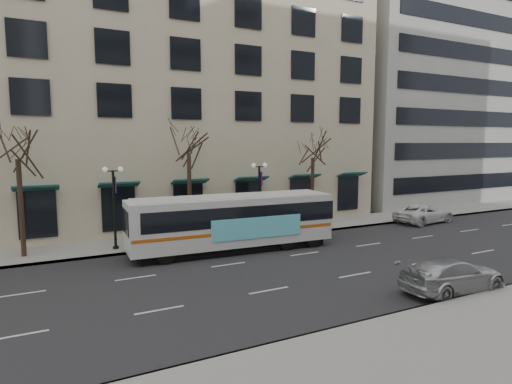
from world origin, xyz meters
TOP-DOWN VIEW (x-y plane):
  - ground at (0.00, 0.00)m, footprint 160.00×160.00m
  - sidewalk_far at (5.00, 9.00)m, footprint 80.00×4.00m
  - building_hotel at (-2.00, 21.00)m, footprint 40.00×20.00m
  - building_office at (32.00, 21.00)m, footprint 25.00×20.00m
  - tree_far_left at (-10.00, 8.80)m, footprint 3.60×3.60m
  - tree_far_mid at (0.00, 8.80)m, footprint 3.60×3.60m
  - tree_far_right at (10.00, 8.80)m, footprint 3.60×3.60m
  - lamp_post_left at (-4.99, 8.20)m, footprint 1.22×0.45m
  - lamp_post_right at (5.01, 8.20)m, footprint 1.22×0.45m
  - city_bus at (1.55, 4.94)m, footprint 12.83×3.45m
  - silver_car at (7.34, -6.12)m, footprint 5.30×2.31m
  - white_pickup at (19.47, 6.20)m, footprint 5.76×3.11m

SIDE VIEW (x-z plane):
  - ground at x=0.00m, z-range 0.00..0.00m
  - sidewalk_far at x=5.00m, z-range 0.00..0.15m
  - silver_car at x=7.34m, z-range 0.00..1.52m
  - white_pickup at x=19.47m, z-range 0.00..1.53m
  - city_bus at x=1.55m, z-range 0.16..3.60m
  - lamp_post_left at x=-4.99m, z-range 0.34..5.55m
  - lamp_post_right at x=5.01m, z-range 0.34..5.55m
  - tree_far_right at x=10.00m, z-range 2.39..10.45m
  - tree_far_left at x=-10.00m, z-range 2.53..10.87m
  - tree_far_mid at x=0.00m, z-range 2.63..11.18m
  - building_hotel at x=-2.00m, z-range 0.00..24.00m
  - building_office at x=32.00m, z-range 0.00..35.00m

